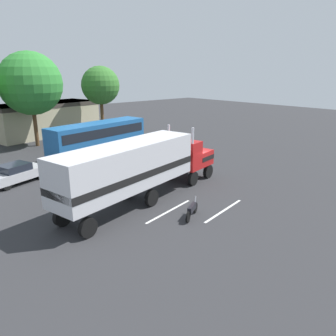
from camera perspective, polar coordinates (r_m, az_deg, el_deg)
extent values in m
plane|color=#2D2D30|center=(26.51, 4.10, -1.97)|extent=(120.00, 120.00, 0.00)
cube|color=silver|center=(20.56, 0.17, -7.59)|extent=(4.35, 0.99, 0.01)
cube|color=silver|center=(20.92, 9.75, -7.39)|extent=(4.37, 0.89, 0.01)
cube|color=#B21919|center=(26.81, 4.77, 2.02)|extent=(2.26, 2.81, 1.20)
cube|color=#B21919|center=(25.39, 2.86, 2.39)|extent=(1.87, 2.73, 2.20)
cube|color=silver|center=(27.59, 5.81, 2.41)|extent=(0.50, 2.07, 1.08)
cube|color=black|center=(26.80, 4.77, 2.15)|extent=(2.27, 2.85, 0.36)
cylinder|color=silver|center=(25.43, 0.13, 3.83)|extent=(0.18, 0.18, 3.40)
cylinder|color=silver|center=(24.21, 4.31, 3.12)|extent=(0.18, 0.18, 3.40)
cube|color=silver|center=(20.47, -7.14, 0.36)|extent=(10.81, 4.64, 2.80)
cube|color=black|center=(20.59, -7.10, -0.76)|extent=(10.82, 4.68, 0.44)
cylinder|color=silver|center=(26.77, 1.03, 0.39)|extent=(1.40, 0.89, 0.64)
cylinder|color=black|center=(27.94, 3.14, 0.21)|extent=(1.14, 0.51, 1.10)
cylinder|color=black|center=(26.83, 7.04, -0.59)|extent=(1.14, 0.51, 1.10)
cylinder|color=black|center=(26.14, 0.32, -0.93)|extent=(1.14, 0.51, 1.10)
cylinder|color=black|center=(24.95, 4.39, -1.84)|extent=(1.14, 0.51, 1.10)
cylinder|color=black|center=(22.57, -7.20, -3.96)|extent=(1.14, 0.51, 1.10)
cylinder|color=black|center=(21.19, -2.89, -5.25)|extent=(1.14, 0.51, 1.10)
cylinder|color=black|center=(19.47, -18.07, -8.16)|extent=(1.14, 0.51, 1.10)
cylinder|color=black|center=(17.85, -13.89, -10.14)|extent=(1.14, 0.51, 1.10)
cylinder|color=black|center=(23.78, -8.24, -3.28)|extent=(0.18, 0.18, 0.82)
cylinder|color=black|center=(23.66, -8.42, -3.39)|extent=(0.18, 0.18, 0.82)
cylinder|color=#333338|center=(23.49, -8.40, -1.73)|extent=(0.34, 0.34, 0.58)
sphere|color=tan|center=(23.37, -8.44, -0.79)|extent=(0.23, 0.23, 0.23)
cube|color=black|center=(23.58, -8.82, -1.60)|extent=(0.30, 0.26, 0.36)
cube|color=#1E5999|center=(34.34, -12.11, 5.38)|extent=(11.28, 4.42, 2.90)
cube|color=black|center=(34.24, -12.16, 6.33)|extent=(10.63, 4.34, 0.90)
cylinder|color=black|center=(38.11, -8.33, 4.45)|extent=(1.03, 0.45, 1.00)
cylinder|color=black|center=(36.54, -5.89, 4.01)|extent=(1.03, 0.45, 1.00)
cylinder|color=black|center=(33.40, -18.06, 2.06)|extent=(1.03, 0.45, 1.00)
cylinder|color=black|center=(31.60, -15.77, 1.45)|extent=(1.03, 0.45, 1.00)
cube|color=#B7B7BC|center=(28.03, -24.90, -1.05)|extent=(4.74, 3.07, 0.70)
cube|color=#1E232D|center=(27.75, -25.39, 0.07)|extent=(2.51, 2.23, 0.55)
cylinder|color=black|center=(29.56, -23.35, -0.71)|extent=(0.68, 0.41, 0.64)
cylinder|color=black|center=(28.35, -21.46, -1.19)|extent=(0.68, 0.41, 0.64)
cylinder|color=black|center=(26.72, -26.44, -2.86)|extent=(0.68, 0.41, 0.64)
cylinder|color=black|center=(20.32, 4.81, -6.96)|extent=(0.63, 0.39, 0.66)
cylinder|color=black|center=(19.05, 3.55, -8.60)|extent=(0.63, 0.39, 0.66)
cube|color=black|center=(19.57, 4.22, -7.00)|extent=(1.09, 0.71, 0.36)
cylinder|color=silver|center=(20.05, 4.76, -5.89)|extent=(0.28, 0.19, 0.69)
cylinder|color=brown|center=(45.38, -11.46, 8.73)|extent=(0.44, 0.44, 4.89)
sphere|color=#34712A|center=(45.02, -11.77, 14.02)|extent=(4.99, 4.99, 4.99)
cylinder|color=brown|center=(40.86, -22.23, 6.83)|extent=(0.44, 0.44, 4.67)
sphere|color=#2E8130|center=(40.42, -22.99, 13.51)|extent=(6.99, 6.99, 6.99)
cube|color=#B7AD8C|center=(48.05, -20.84, 8.07)|extent=(15.17, 8.72, 4.33)
cube|color=#3F3833|center=(47.84, -21.08, 10.33)|extent=(15.29, 8.84, 0.50)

